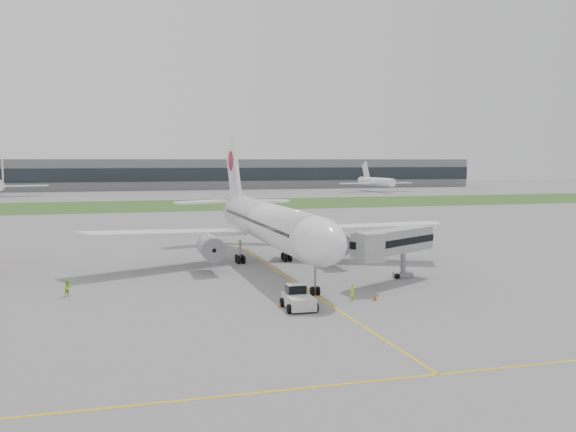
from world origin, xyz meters
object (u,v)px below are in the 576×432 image
object	(u,v)px
jet_bridge	(390,243)
ground_crew_near	(352,292)
airliner	(267,222)
pushback_tug	(298,298)

from	to	relation	value
jet_bridge	ground_crew_near	xyz separation A→B (m)	(-7.47, -7.46, -3.65)
ground_crew_near	airliner	bearing A→B (deg)	-123.33
airliner	jet_bridge	xyz separation A→B (m)	(10.22, -15.57, -1.18)
pushback_tug	jet_bridge	bearing A→B (deg)	36.62
pushback_tug	jet_bridge	world-z (taller)	jet_bridge
jet_bridge	ground_crew_near	size ratio (longest dim) A/B	7.32
pushback_tug	ground_crew_near	bearing A→B (deg)	19.23
airliner	pushback_tug	size ratio (longest dim) A/B	12.81
pushback_tug	jet_bridge	size ratio (longest dim) A/B	0.35
airliner	jet_bridge	world-z (taller)	airliner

